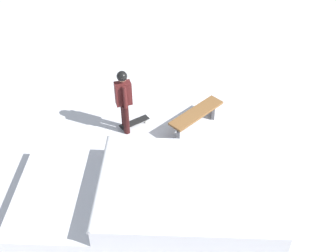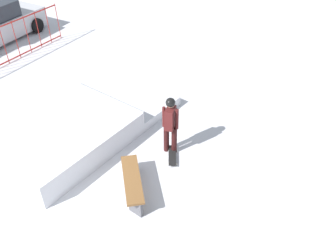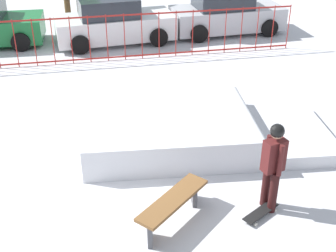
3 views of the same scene
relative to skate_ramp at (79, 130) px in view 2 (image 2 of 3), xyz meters
name	(u,v)px [view 2 (image 2 of 3)]	position (x,y,z in m)	size (l,w,h in m)	color
ground_plane	(64,189)	(-1.59, -1.15, -0.32)	(60.00, 60.00, 0.00)	silver
skate_ramp	(79,130)	(0.00, 0.00, 0.00)	(5.41, 2.63, 0.74)	silver
skater	(170,122)	(1.11, -2.38, 0.69)	(0.43, 0.42, 1.73)	black
skateboard	(172,155)	(0.93, -2.59, -0.24)	(0.76, 0.64, 0.09)	black
park_bench	(132,182)	(-0.64, -2.57, 0.04)	(1.37, 1.45, 0.48)	brown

